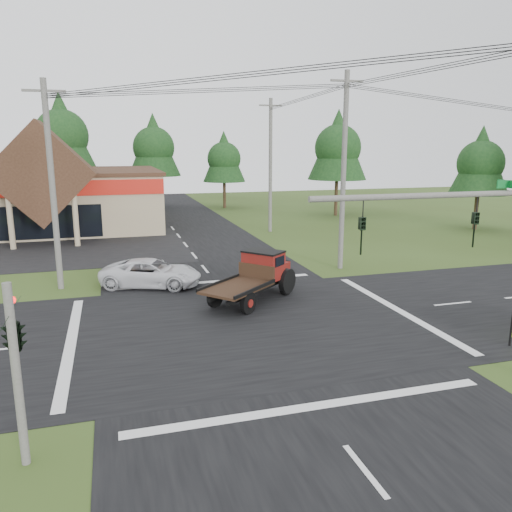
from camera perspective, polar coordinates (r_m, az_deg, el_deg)
name	(u,v)px	position (r m, az deg, el deg)	size (l,w,h in m)	color
ground	(249,325)	(21.00, -0.83, -7.87)	(120.00, 120.00, 0.00)	#334418
road_ns	(249,325)	(21.00, -0.83, -7.84)	(12.00, 120.00, 0.02)	black
road_ew	(249,325)	(21.00, -0.83, -7.84)	(120.00, 12.00, 0.02)	black
traffic_signal_mast	(511,247)	(16.19, 27.14, 0.88)	(8.12, 0.24, 7.00)	#595651
traffic_signal_corner	(12,319)	(12.47, -26.11, -6.43)	(0.53, 2.48, 4.40)	#595651
utility_pole_nw	(52,185)	(27.20, -22.27, 7.51)	(2.00, 0.30, 10.50)	#595651
utility_pole_ne	(344,171)	(30.09, 9.98, 9.59)	(2.00, 0.30, 11.50)	#595651
utility_pole_n	(270,165)	(43.10, 1.66, 10.37)	(2.00, 0.30, 11.20)	#595651
tree_row_c	(61,133)	(60.20, -21.36, 12.97)	(7.28, 7.28, 13.13)	#332316
tree_row_d	(154,146)	(61.22, -11.62, 12.26)	(6.16, 6.16, 11.11)	#332316
tree_row_e	(224,157)	(60.47, -3.68, 11.21)	(5.04, 5.04, 9.09)	#332316
tree_side_ne	(338,145)	(54.22, 9.34, 12.36)	(6.16, 6.16, 11.11)	#332316
tree_side_e_near	(481,161)	(48.42, 24.30, 9.87)	(5.04, 5.04, 9.09)	#332316
antique_flatbed_truck	(251,278)	(23.74, -0.58, -2.51)	(2.13, 5.57, 2.33)	#63130E
white_pickup	(151,273)	(26.99, -11.87, -1.91)	(2.40, 5.22, 1.45)	silver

